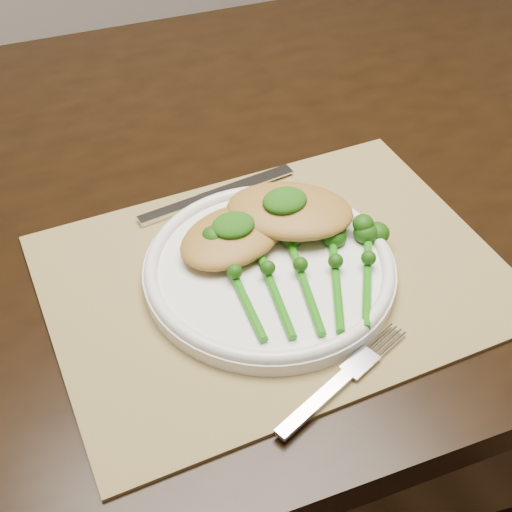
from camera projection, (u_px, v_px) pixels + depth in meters
name	position (u px, v px, depth m)	size (l,w,h in m)	color
dining_table	(268.00, 345.00, 1.18)	(1.69, 1.07, 0.75)	black
placemat	(275.00, 277.00, 0.77)	(0.48, 0.35, 0.00)	olive
dinner_plate	(269.00, 268.00, 0.75)	(0.27, 0.27, 0.02)	white
knife	(203.00, 199.00, 0.85)	(0.21, 0.03, 0.01)	silver
fork	(351.00, 372.00, 0.67)	(0.17, 0.07, 0.01)	silver
chicken_fillet_left	(233.00, 236.00, 0.77)	(0.13, 0.09, 0.03)	#AC7C32
chicken_fillet_right	(290.00, 211.00, 0.79)	(0.14, 0.10, 0.03)	#AC7C32
pesto_dollop_left	(233.00, 225.00, 0.76)	(0.05, 0.04, 0.02)	#124109
pesto_dollop_right	(285.00, 201.00, 0.77)	(0.05, 0.04, 0.02)	#124109
broccolini_bundle	(305.00, 285.00, 0.73)	(0.20, 0.21, 0.04)	#1B6B0E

